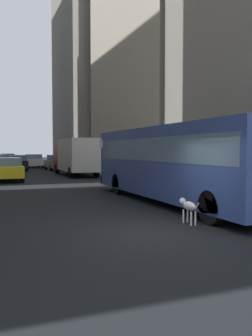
{
  "coord_description": "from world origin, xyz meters",
  "views": [
    {
      "loc": [
        -4.4,
        -8.48,
        2.16
      ],
      "look_at": [
        1.12,
        5.31,
        1.4
      ],
      "focal_mm": 38.24,
      "sensor_mm": 36.0,
      "label": 1
    }
  ],
  "objects_px": {
    "car_red_coupe": "(8,159)",
    "box_truck": "(76,156)",
    "car_yellow_taxi": "(8,169)",
    "car_grey_wagon": "(57,162)",
    "car_black_suv": "(17,163)",
    "transit_bus": "(174,159)",
    "car_white_van": "(34,161)",
    "dalmatian_dog": "(188,206)"
  },
  "relations": [
    {
      "from": "car_grey_wagon",
      "to": "car_yellow_taxi",
      "type": "relative_size",
      "value": 0.92
    },
    {
      "from": "transit_bus",
      "to": "car_yellow_taxi",
      "type": "xyz_separation_m",
      "value": [
        -5.6,
        13.06,
        -0.96
      ]
    },
    {
      "from": "car_red_coupe",
      "to": "box_truck",
      "type": "xyz_separation_m",
      "value": [
        4.0,
        -23.73,
        0.84
      ]
    },
    {
      "from": "car_black_suv",
      "to": "dalmatian_dog",
      "type": "distance_m",
      "value": 29.5
    },
    {
      "from": "car_black_suv",
      "to": "car_white_van",
      "type": "relative_size",
      "value": 1.06
    },
    {
      "from": "car_black_suv",
      "to": "car_red_coupe",
      "type": "relative_size",
      "value": 0.94
    },
    {
      "from": "dalmatian_dog",
      "to": "car_white_van",
      "type": "bearing_deg",
      "value": 89.9
    },
    {
      "from": "car_white_van",
      "to": "dalmatian_dog",
      "type": "relative_size",
      "value": 4.06
    },
    {
      "from": "car_red_coupe",
      "to": "box_truck",
      "type": "height_order",
      "value": "box_truck"
    },
    {
      "from": "car_yellow_taxi",
      "to": "car_grey_wagon",
      "type": "bearing_deg",
      "value": 65.0
    },
    {
      "from": "car_black_suv",
      "to": "car_white_van",
      "type": "bearing_deg",
      "value": 66.21
    },
    {
      "from": "car_grey_wagon",
      "to": "car_white_van",
      "type": "relative_size",
      "value": 1.02
    },
    {
      "from": "car_grey_wagon",
      "to": "dalmatian_dog",
      "type": "height_order",
      "value": "car_grey_wagon"
    },
    {
      "from": "car_red_coupe",
      "to": "box_truck",
      "type": "relative_size",
      "value": 0.59
    },
    {
      "from": "car_yellow_taxi",
      "to": "dalmatian_dog",
      "type": "bearing_deg",
      "value": -76.82
    },
    {
      "from": "car_yellow_taxi",
      "to": "car_red_coupe",
      "type": "height_order",
      "value": "same"
    },
    {
      "from": "car_black_suv",
      "to": "car_red_coupe",
      "type": "xyz_separation_m",
      "value": [
        -0.0,
        14.72,
        0.0
      ]
    },
    {
      "from": "car_yellow_taxi",
      "to": "car_black_suv",
      "type": "bearing_deg",
      "value": 82.75
    },
    {
      "from": "car_white_van",
      "to": "car_red_coupe",
      "type": "bearing_deg",
      "value": 104.51
    },
    {
      "from": "car_black_suv",
      "to": "transit_bus",
      "type": "bearing_deg",
      "value": -81.13
    },
    {
      "from": "transit_bus",
      "to": "car_grey_wagon",
      "type": "relative_size",
      "value": 2.88
    },
    {
      "from": "car_grey_wagon",
      "to": "dalmatian_dog",
      "type": "xyz_separation_m",
      "value": [
        -1.66,
        -28.83,
        -0.31
      ]
    },
    {
      "from": "transit_bus",
      "to": "dalmatian_dog",
      "type": "relative_size",
      "value": 11.98
    },
    {
      "from": "car_white_van",
      "to": "car_red_coupe",
      "type": "relative_size",
      "value": 0.88
    },
    {
      "from": "car_grey_wagon",
      "to": "car_red_coupe",
      "type": "xyz_separation_m",
      "value": [
        -4.0,
        15.29,
        0.0
      ]
    },
    {
      "from": "car_black_suv",
      "to": "car_yellow_taxi",
      "type": "distance_m",
      "value": 12.68
    },
    {
      "from": "transit_bus",
      "to": "dalmatian_dog",
      "type": "xyz_separation_m",
      "value": [
        -1.66,
        -3.76,
        -1.26
      ]
    },
    {
      "from": "car_grey_wagon",
      "to": "dalmatian_dog",
      "type": "relative_size",
      "value": 4.16
    },
    {
      "from": "transit_bus",
      "to": "car_grey_wagon",
      "type": "distance_m",
      "value": 25.09
    },
    {
      "from": "car_grey_wagon",
      "to": "car_black_suv",
      "type": "distance_m",
      "value": 4.04
    },
    {
      "from": "car_grey_wagon",
      "to": "car_white_van",
      "type": "distance_m",
      "value": 6.22
    },
    {
      "from": "transit_bus",
      "to": "car_red_coupe",
      "type": "relative_size",
      "value": 2.6
    },
    {
      "from": "car_red_coupe",
      "to": "box_truck",
      "type": "bearing_deg",
      "value": -80.43
    },
    {
      "from": "car_black_suv",
      "to": "car_white_van",
      "type": "xyz_separation_m",
      "value": [
        2.4,
        5.44,
        -0.0
      ]
    },
    {
      "from": "car_white_van",
      "to": "box_truck",
      "type": "bearing_deg",
      "value": -83.68
    },
    {
      "from": "car_grey_wagon",
      "to": "transit_bus",
      "type": "bearing_deg",
      "value": -90.0
    },
    {
      "from": "car_red_coupe",
      "to": "dalmatian_dog",
      "type": "xyz_separation_m",
      "value": [
        2.34,
        -44.12,
        -0.31
      ]
    },
    {
      "from": "transit_bus",
      "to": "car_yellow_taxi",
      "type": "distance_m",
      "value": 14.24
    },
    {
      "from": "car_grey_wagon",
      "to": "car_black_suv",
      "type": "relative_size",
      "value": 0.96
    },
    {
      "from": "transit_bus",
      "to": "car_grey_wagon",
      "type": "bearing_deg",
      "value": 90.0
    },
    {
      "from": "car_grey_wagon",
      "to": "car_yellow_taxi",
      "type": "xyz_separation_m",
      "value": [
        -5.6,
        -12.01,
        -0.0
      ]
    },
    {
      "from": "car_black_suv",
      "to": "car_yellow_taxi",
      "type": "relative_size",
      "value": 0.95
    }
  ]
}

